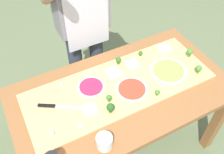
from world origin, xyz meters
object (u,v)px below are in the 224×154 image
Objects in this scene: chefs_knife at (54,106)px; broccoli_floret_front_mid at (109,98)px; pizza_whole_beet_magenta at (91,87)px; flour_cup at (104,142)px; pizza_whole_tomato_red at (132,89)px; pizza_whole_pesto_green at (168,71)px; prep_table at (122,100)px; broccoli_floret_center_right at (140,53)px; cook_center at (83,17)px; cheese_crumble_c at (52,134)px; broccoli_floret_back_mid at (190,52)px; cheese_crumble_d at (96,70)px; pizza_slice_center at (132,64)px; broccoli_floret_back_right at (199,69)px; cheese_crumble_e at (80,126)px; pizza_slice_far_left at (90,110)px; cheese_crumble_b at (62,85)px; broccoli_floret_front_left at (111,107)px; broccoli_floret_center_left at (118,60)px; broccoli_floret_back_left at (157,92)px; pizza_slice_near_right at (114,73)px; pizza_slice_far_right at (164,49)px; cheese_crumble_a at (90,74)px.

broccoli_floret_front_mid reaches higher than chefs_knife.
flour_cup is (-0.11, -0.41, 0.01)m from pizza_whole_beet_magenta.
pizza_whole_tomato_red is 0.82× the size of pizza_whole_pesto_green.
broccoli_floret_center_right is (0.28, 0.23, 0.15)m from prep_table.
cheese_crumble_c is at bearing -125.62° from cook_center.
broccoli_floret_back_mid reaches higher than cheese_crumble_d.
flour_cup is at bearing -106.83° from cook_center.
pizza_whole_pesto_green is at bearing -28.32° from cheese_crumble_d.
pizza_slice_center is at bearing 164.24° from broccoli_floret_back_mid.
broccoli_floret_back_right is 0.92m from cheese_crumble_e.
flour_cup is (-0.02, -0.25, 0.01)m from pizza_slice_far_left.
flour_cup is (-0.34, -0.27, 0.01)m from pizza_whole_tomato_red.
broccoli_floret_back_mid is (0.56, 0.09, 0.04)m from pizza_whole_tomato_red.
pizza_whole_beet_magenta is 11.26× the size of cheese_crumble_b.
broccoli_floret_front_left is 0.73× the size of flour_cup.
broccoli_floret_center_left is (-0.19, -0.00, 0.01)m from broccoli_floret_center_right.
prep_table is 33.16× the size of broccoli_floret_back_left.
broccoli_floret_back_mid is 0.96m from flour_cup.
cheese_crumble_c is 1.26× the size of cheese_crumble_d.
pizza_slice_center is at bearing 29.88° from cheese_crumble_e.
cook_center reaches higher than broccoli_floret_back_right.
cheese_crumble_e reaches higher than pizza_whole_beet_magenta.
pizza_whole_tomato_red is 0.20m from pizza_slice_near_right.
broccoli_floret_back_mid is at bearing -9.96° from cheese_crumble_b.
broccoli_floret_front_left is at bearing -33.38° from chefs_knife.
cheese_crumble_d is (-0.63, 0.35, -0.03)m from broccoli_floret_back_right.
cheese_crumble_d is at bearing 69.23° from flour_cup.
broccoli_floret_back_mid reaches higher than pizza_slice_far_left.
cheese_crumble_e is 0.18m from flour_cup.
broccoli_floret_front_left is 0.38m from cheese_crumble_c.
broccoli_floret_back_left is 0.54m from cheese_crumble_e.
chefs_knife is at bearing -125.10° from cheese_crumble_b.
cook_center reaches higher than broccoli_floret_back_left.
pizza_whole_tomato_red is 4.92× the size of broccoli_floret_back_left.
flour_cup is at bearing -141.70° from pizza_whole_tomato_red.
cook_center is (-0.10, 0.39, 0.16)m from broccoli_floret_center_left.
chefs_knife is at bearing 112.13° from cheese_crumble_e.
chefs_knife is 2.81× the size of pizza_slice_center.
prep_table is 0.55m from pizza_slice_far_right.
chefs_knife is 3.97× the size of broccoli_floret_back_right.
pizza_slice_near_right is 2.43× the size of broccoli_floret_center_right.
cheese_crumble_d reaches higher than pizza_slice_far_left.
broccoli_floret_back_mid is at bearing 8.05° from cheese_crumble_c.
cheese_crumble_a is (-0.74, 0.17, -0.03)m from broccoli_floret_back_mid.
pizza_slice_near_right is 0.25m from broccoli_floret_front_mid.
pizza_whole_pesto_green is 0.26m from broccoli_floret_center_right.
broccoli_floret_center_left reaches higher than pizza_whole_pesto_green.
pizza_slice_far_left is at bearing 167.99° from broccoli_floret_back_left.
cook_center reaches higher than prep_table.
broccoli_floret_back_right is at bearing 12.70° from flour_cup.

